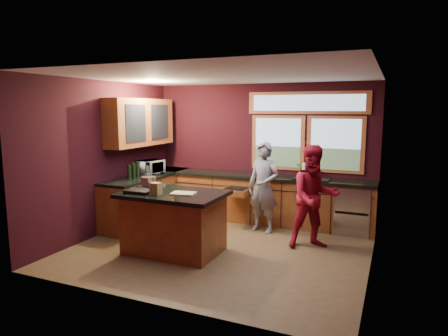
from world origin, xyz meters
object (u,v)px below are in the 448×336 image
Objects in this scene: cutting_board at (183,193)px; stock_pot at (149,182)px; person_grey at (263,187)px; person_red at (314,197)px; island at (174,222)px.

stock_pot reaches higher than cutting_board.
person_grey is 2.05m from stock_pot.
person_grey is at bearing 42.80° from stock_pot.
person_red is 2.07m from cutting_board.
person_grey is at bearing 125.54° from person_red.
person_grey reaches higher than island.
island is at bearing 179.70° from person_red.
island is at bearing -111.23° from person_grey.
cutting_board reaches higher than island.
person_red is 4.72× the size of cutting_board.
cutting_board is at bearing -176.42° from person_red.
person_grey is 1.76m from cutting_board.
cutting_board is at bearing -14.04° from island.
person_grey is at bearing 64.76° from cutting_board.
cutting_board is (-1.74, -1.11, 0.13)m from person_red.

